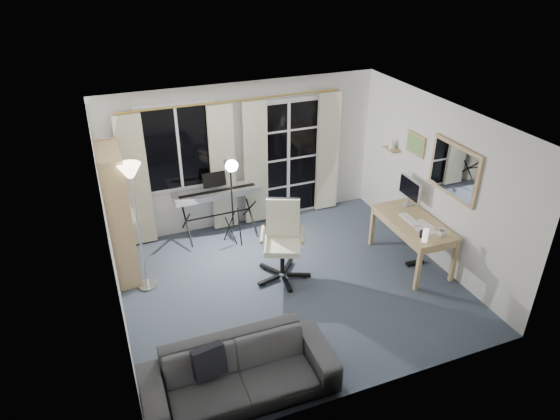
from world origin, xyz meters
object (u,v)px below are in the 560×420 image
at_px(mug, 442,233).
at_px(bookshelf, 117,219).
at_px(torchiere_lamp, 133,191).
at_px(desk, 413,226).
at_px(keyboard_piano, 217,194).
at_px(office_chair, 283,233).
at_px(sofa, 239,366).
at_px(studio_light, 231,175).
at_px(monitor, 410,189).

bearing_deg(mug, bookshelf, 156.83).
relative_size(torchiere_lamp, desk, 1.39).
height_order(bookshelf, keyboard_piano, bookshelf).
xyz_separation_m(torchiere_lamp, desk, (3.76, -0.83, -0.87)).
distance_m(bookshelf, office_chair, 2.30).
xyz_separation_m(torchiere_lamp, office_chair, (1.89, -0.39, -0.83)).
height_order(torchiere_lamp, desk, torchiere_lamp).
xyz_separation_m(office_chair, desk, (1.87, -0.44, -0.05)).
bearing_deg(office_chair, keyboard_piano, 136.04).
distance_m(keyboard_piano, mug, 3.43).
xyz_separation_m(torchiere_lamp, sofa, (0.65, -2.27, -1.10)).
distance_m(studio_light, sofa, 3.09).
distance_m(keyboard_piano, office_chair, 1.48).
bearing_deg(bookshelf, keyboard_piano, 19.84).
distance_m(torchiere_lamp, office_chair, 2.10).
bearing_deg(studio_light, monitor, -15.87).
height_order(keyboard_piano, studio_light, studio_light).
distance_m(studio_light, mug, 3.11).
bearing_deg(desk, keyboard_piano, 144.68).
bearing_deg(sofa, monitor, 30.93).
bearing_deg(bookshelf, office_chair, -20.25).
relative_size(bookshelf, mug, 16.45).
xyz_separation_m(desk, mug, (0.10, -0.50, 0.15)).
height_order(torchiere_lamp, sofa, torchiere_lamp).
height_order(bookshelf, torchiere_lamp, bookshelf).
bearing_deg(desk, torchiere_lamp, 168.60).
xyz_separation_m(bookshelf, mug, (4.10, -1.76, -0.14)).
relative_size(torchiere_lamp, studio_light, 1.22).
bearing_deg(bookshelf, torchiere_lamp, -59.67).
bearing_deg(studio_light, keyboard_piano, 115.54).
relative_size(keyboard_piano, desk, 1.04).
relative_size(monitor, mug, 4.39).
bearing_deg(keyboard_piano, torchiere_lamp, -145.20).
bearing_deg(studio_light, sofa, -100.59).
distance_m(torchiere_lamp, desk, 3.95).
height_order(torchiere_lamp, studio_light, torchiere_lamp).
distance_m(bookshelf, mug, 4.47).
relative_size(studio_light, office_chair, 1.34).
bearing_deg(sofa, keyboard_piano, 79.50).
xyz_separation_m(studio_light, mug, (2.40, -1.91, -0.46)).
height_order(torchiere_lamp, mug, torchiere_lamp).
relative_size(torchiere_lamp, office_chair, 1.63).
bearing_deg(keyboard_piano, bookshelf, -162.47).
relative_size(studio_light, monitor, 2.99).
relative_size(desk, monitor, 2.61).
bearing_deg(monitor, studio_light, 159.93).
height_order(studio_light, office_chair, studio_light).
relative_size(torchiere_lamp, keyboard_piano, 1.34).
bearing_deg(bookshelf, monitor, -10.22).
distance_m(torchiere_lamp, keyboard_piano, 1.79).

